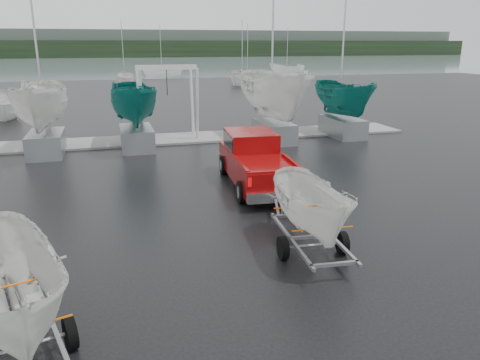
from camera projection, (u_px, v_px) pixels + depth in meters
ground_plane at (195, 224)px, 14.20m from camera, size 120.00×120.00×0.00m
lake at (115, 67)px, 106.49m from camera, size 300.00×300.00×0.00m
dock at (152, 140)px, 26.18m from camera, size 30.00×3.00×0.12m
treeline at (109, 49)px, 170.25m from camera, size 300.00×8.00×6.00m
far_hill at (109, 43)px, 177.07m from camera, size 300.00×6.00×10.00m
pickup_truck at (255, 158)px, 17.99m from camera, size 2.49×5.96×1.94m
trailer_hitched at (314, 163)px, 11.57m from camera, size 1.82×3.68×4.45m
trailer_parked at (0, 212)px, 7.46m from camera, size 2.12×3.79×4.96m
boat_hoist at (167, 92)px, 25.69m from camera, size 3.30×2.18×4.12m
keelboat_0 at (38, 74)px, 21.87m from camera, size 2.45×3.20×10.62m
keelboat_1 at (133, 78)px, 23.26m from camera, size 2.29×3.20×7.19m
keelboat_2 at (275, 57)px, 24.76m from camera, size 2.86×3.20×11.04m
keelboat_3 at (345, 78)px, 26.51m from camera, size 2.14×3.20×10.30m
moored_boat_1 at (125, 85)px, 60.95m from camera, size 2.39×2.45×11.05m
moored_boat_2 at (242, 85)px, 60.60m from camera, size 3.07×3.08×10.89m
moored_boat_3 at (247, 80)px, 68.51m from camera, size 3.23×3.25×11.10m
moored_boat_5 at (162, 77)px, 75.22m from camera, size 3.27×3.24×11.30m
moored_boat_6 at (287, 72)px, 85.78m from camera, size 3.49×3.47×11.28m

